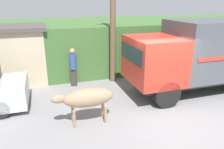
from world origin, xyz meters
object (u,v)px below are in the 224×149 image
at_px(brown_cow, 87,98).
at_px(utility_pole, 113,18).
at_px(pedestrian_on_hill, 73,65).
at_px(cargo_truck, 203,53).

relative_size(brown_cow, utility_pole, 0.33).
height_order(pedestrian_on_hill, utility_pole, utility_pole).
relative_size(cargo_truck, pedestrian_on_hill, 3.53).
xyz_separation_m(brown_cow, pedestrian_on_hill, (0.06, 3.40, 0.10)).
distance_m(cargo_truck, pedestrian_on_hill, 5.63).
bearing_deg(cargo_truck, brown_cow, -164.30).
xyz_separation_m(pedestrian_on_hill, utility_pole, (1.90, 0.07, 2.04)).
bearing_deg(pedestrian_on_hill, utility_pole, -163.79).
height_order(cargo_truck, utility_pole, utility_pole).
height_order(brown_cow, utility_pole, utility_pole).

